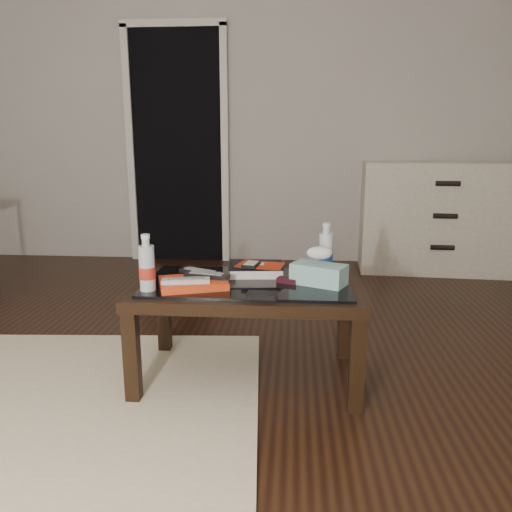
% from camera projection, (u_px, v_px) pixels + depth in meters
% --- Properties ---
extents(ground, '(5.00, 5.00, 0.00)m').
position_uv_depth(ground, '(147.00, 391.00, 2.19)').
color(ground, black).
rests_on(ground, ground).
extents(doorway, '(0.90, 0.08, 2.07)m').
position_uv_depth(doorway, '(178.00, 146.00, 4.39)').
color(doorway, black).
rests_on(doorway, ground).
extents(coffee_table, '(1.00, 0.60, 0.46)m').
position_uv_depth(coffee_table, '(248.00, 295.00, 2.23)').
color(coffee_table, black).
rests_on(coffee_table, ground).
extents(rug, '(2.09, 1.62, 0.01)m').
position_uv_depth(rug, '(16.00, 406.00, 2.06)').
color(rug, beige).
rests_on(rug, ground).
extents(dresser, '(1.23, 0.58, 0.90)m').
position_uv_depth(dresser, '(435.00, 217.00, 4.12)').
color(dresser, beige).
rests_on(dresser, ground).
extents(magazines, '(0.33, 0.29, 0.03)m').
position_uv_depth(magazines, '(193.00, 283.00, 2.14)').
color(magazines, red).
rests_on(magazines, coffee_table).
extents(remote_silver, '(0.21, 0.08, 0.02)m').
position_uv_depth(remote_silver, '(186.00, 280.00, 2.09)').
color(remote_silver, '#BABBBF').
rests_on(remote_silver, magazines).
extents(remote_black_front, '(0.21, 0.09, 0.02)m').
position_uv_depth(remote_black_front, '(207.00, 275.00, 2.17)').
color(remote_black_front, black).
rests_on(remote_black_front, magazines).
extents(remote_black_back, '(0.20, 0.13, 0.02)m').
position_uv_depth(remote_black_back, '(200.00, 272.00, 2.22)').
color(remote_black_back, black).
rests_on(remote_black_back, magazines).
extents(textbook, '(0.27, 0.22, 0.05)m').
position_uv_depth(textbook, '(256.00, 269.00, 2.34)').
color(textbook, black).
rests_on(textbook, coffee_table).
extents(dvd_mailers, '(0.22, 0.19, 0.01)m').
position_uv_depth(dvd_mailers, '(259.00, 264.00, 2.32)').
color(dvd_mailers, '#B2260B').
rests_on(dvd_mailers, textbook).
extents(ipod, '(0.08, 0.11, 0.02)m').
position_uv_depth(ipod, '(251.00, 264.00, 2.28)').
color(ipod, black).
rests_on(ipod, dvd_mailers).
extents(flip_phone, '(0.10, 0.08, 0.02)m').
position_uv_depth(flip_phone, '(288.00, 280.00, 2.20)').
color(flip_phone, black).
rests_on(flip_phone, coffee_table).
extents(wallet, '(0.13, 0.08, 0.02)m').
position_uv_depth(wallet, '(262.00, 295.00, 1.99)').
color(wallet, black).
rests_on(wallet, coffee_table).
extents(water_bottle_left, '(0.08, 0.08, 0.24)m').
position_uv_depth(water_bottle_left, '(147.00, 263.00, 2.07)').
color(water_bottle_left, '#B8C0C3').
rests_on(water_bottle_left, coffee_table).
extents(water_bottle_right, '(0.07, 0.07, 0.24)m').
position_uv_depth(water_bottle_right, '(326.00, 248.00, 2.34)').
color(water_bottle_right, silver).
rests_on(water_bottle_right, coffee_table).
extents(tissue_box, '(0.26, 0.21, 0.09)m').
position_uv_depth(tissue_box, '(319.00, 274.00, 2.17)').
color(tissue_box, teal).
rests_on(tissue_box, coffee_table).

